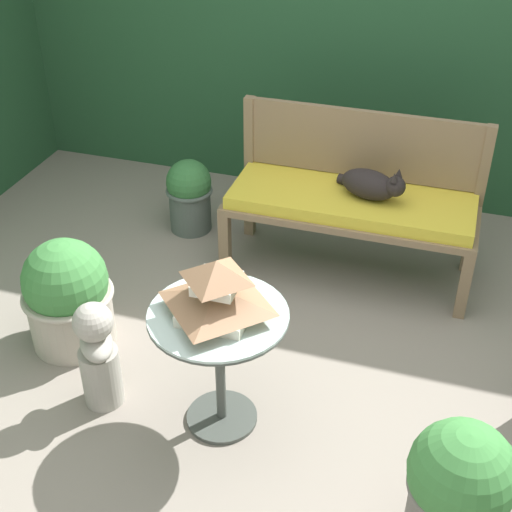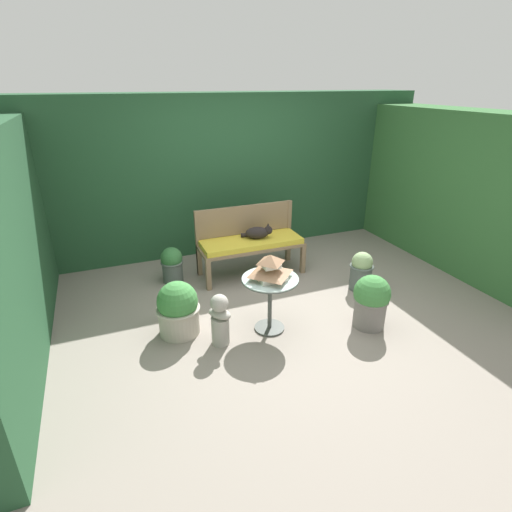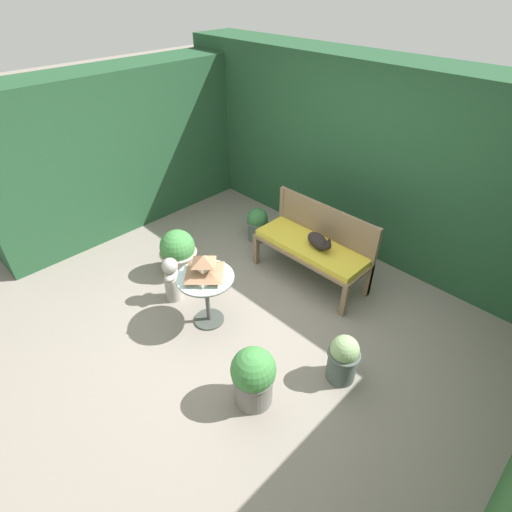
# 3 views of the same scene
# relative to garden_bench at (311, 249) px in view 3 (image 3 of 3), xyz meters

# --- Properties ---
(ground) EXTENTS (30.00, 30.00, 0.00)m
(ground) POSITION_rel_garden_bench_xyz_m (0.02, -0.96, -0.43)
(ground) COLOR gray
(foliage_hedge_back) EXTENTS (6.40, 0.73, 2.30)m
(foliage_hedge_back) POSITION_rel_garden_bench_xyz_m (0.02, 1.30, 0.72)
(foliage_hedge_back) COLOR #234C2D
(foliage_hedge_back) RESTS_ON ground
(foliage_hedge_left) EXTENTS (0.70, 3.50, 2.11)m
(foliage_hedge_left) POSITION_rel_garden_bench_xyz_m (-2.83, -0.81, 0.62)
(foliage_hedge_left) COLOR #234C2D
(foliage_hedge_left) RESTS_ON ground
(garden_bench) EXTENTS (1.40, 0.52, 0.51)m
(garden_bench) POSITION_rel_garden_bench_xyz_m (0.00, 0.00, 0.00)
(garden_bench) COLOR #7F664C
(garden_bench) RESTS_ON ground
(bench_backrest) EXTENTS (1.40, 0.06, 0.91)m
(bench_backrest) POSITION_rel_garden_bench_xyz_m (-0.00, 0.24, 0.22)
(bench_backrest) COLOR #7F664C
(bench_backrest) RESTS_ON ground
(cat) EXTENTS (0.40, 0.27, 0.20)m
(cat) POSITION_rel_garden_bench_xyz_m (0.10, 0.00, 0.16)
(cat) COLOR black
(cat) RESTS_ON garden_bench
(patio_table) EXTENTS (0.59, 0.59, 0.61)m
(patio_table) POSITION_rel_garden_bench_xyz_m (-0.30, -1.32, 0.04)
(patio_table) COLOR #424742
(patio_table) RESTS_ON ground
(pagoda_birdhouse) EXTENTS (0.37, 0.37, 0.26)m
(pagoda_birdhouse) POSITION_rel_garden_bench_xyz_m (-0.30, -1.32, 0.29)
(pagoda_birdhouse) COLOR silver
(pagoda_birdhouse) RESTS_ON patio_table
(garden_bust) EXTENTS (0.26, 0.29, 0.55)m
(garden_bust) POSITION_rel_garden_bench_xyz_m (-0.86, -1.37, -0.15)
(garden_bust) COLOR #A39E93
(garden_bust) RESTS_ON ground
(potted_plant_patio_mid) EXTENTS (0.39, 0.39, 0.59)m
(potted_plant_patio_mid) POSITION_rel_garden_bench_xyz_m (0.73, -1.66, -0.12)
(potted_plant_patio_mid) COLOR slate
(potted_plant_patio_mid) RESTS_ON ground
(potted_plant_table_far) EXTENTS (0.46, 0.46, 0.59)m
(potted_plant_table_far) POSITION_rel_garden_bench_xyz_m (-1.21, -1.03, -0.15)
(potted_plant_table_far) COLOR #ADA393
(potted_plant_table_far) RESTS_ON ground
(potted_plant_hedge_corner) EXTENTS (0.29, 0.29, 0.48)m
(potted_plant_hedge_corner) POSITION_rel_garden_bench_xyz_m (-1.05, 0.17, -0.18)
(potted_plant_hedge_corner) COLOR #4C5651
(potted_plant_hedge_corner) RESTS_ON ground
(potted_plant_table_near) EXTENTS (0.30, 0.30, 0.50)m
(potted_plant_table_near) POSITION_rel_garden_bench_xyz_m (1.13, -0.92, -0.18)
(potted_plant_table_near) COLOR #4C5651
(potted_plant_table_near) RESTS_ON ground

